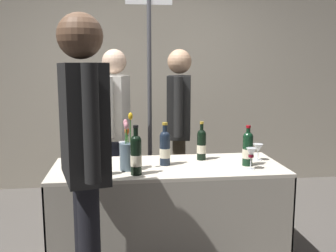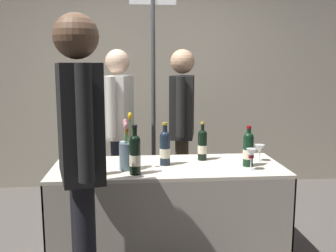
# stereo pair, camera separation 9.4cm
# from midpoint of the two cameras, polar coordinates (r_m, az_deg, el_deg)

# --- Properties ---
(back_partition) EXTENTS (7.78, 0.12, 2.99)m
(back_partition) POSITION_cam_midpoint_polar(r_m,az_deg,el_deg) (4.75, -1.59, 9.09)
(back_partition) COLOR #B2A893
(back_partition) RESTS_ON ground_plane
(tasting_table) EXTENTS (1.71, 0.68, 0.75)m
(tasting_table) POSITION_cam_midpoint_polar(r_m,az_deg,el_deg) (2.93, 0.93, -10.38)
(tasting_table) COLOR beige
(tasting_table) RESTS_ON ground_plane
(featured_wine_bottle) EXTENTS (0.07, 0.07, 0.29)m
(featured_wine_bottle) POSITION_cam_midpoint_polar(r_m,az_deg,el_deg) (2.64, -9.11, -4.62)
(featured_wine_bottle) COLOR #38230F
(featured_wine_bottle) RESTS_ON tasting_table
(display_bottle_0) EXTENTS (0.08, 0.08, 0.31)m
(display_bottle_0) POSITION_cam_midpoint_polar(r_m,az_deg,el_deg) (2.77, -12.07, -3.74)
(display_bottle_0) COLOR #38230F
(display_bottle_0) RESTS_ON tasting_table
(display_bottle_1) EXTENTS (0.08, 0.08, 0.32)m
(display_bottle_1) POSITION_cam_midpoint_polar(r_m,az_deg,el_deg) (2.85, 0.49, -3.18)
(display_bottle_1) COLOR #192333
(display_bottle_1) RESTS_ON tasting_table
(display_bottle_2) EXTENTS (0.08, 0.08, 0.34)m
(display_bottle_2) POSITION_cam_midpoint_polar(r_m,az_deg,el_deg) (2.61, -3.94, -4.17)
(display_bottle_2) COLOR black
(display_bottle_2) RESTS_ON tasting_table
(display_bottle_3) EXTENTS (0.08, 0.08, 0.30)m
(display_bottle_3) POSITION_cam_midpoint_polar(r_m,az_deg,el_deg) (2.89, 12.85, -3.33)
(display_bottle_3) COLOR black
(display_bottle_3) RESTS_ON tasting_table
(display_bottle_4) EXTENTS (0.07, 0.07, 0.31)m
(display_bottle_4) POSITION_cam_midpoint_polar(r_m,az_deg,el_deg) (3.02, 6.06, -2.75)
(display_bottle_4) COLOR black
(display_bottle_4) RESTS_ON tasting_table
(wine_glass_near_vendor) EXTENTS (0.07, 0.07, 0.16)m
(wine_glass_near_vendor) POSITION_cam_midpoint_polar(r_m,az_deg,el_deg) (2.80, 13.30, -4.17)
(wine_glass_near_vendor) COLOR silver
(wine_glass_near_vendor) RESTS_ON tasting_table
(wine_glass_mid) EXTENTS (0.08, 0.08, 0.13)m
(wine_glass_mid) POSITION_cam_midpoint_polar(r_m,az_deg,el_deg) (3.07, 14.39, -3.39)
(wine_glass_mid) COLOR silver
(wine_glass_mid) RESTS_ON tasting_table
(wine_glass_near_taster) EXTENTS (0.06, 0.06, 0.14)m
(wine_glass_near_taster) POSITION_cam_midpoint_polar(r_m,az_deg,el_deg) (3.06, -5.79, -3.00)
(wine_glass_near_taster) COLOR silver
(wine_glass_near_taster) RESTS_ON tasting_table
(flower_vase) EXTENTS (0.11, 0.11, 0.42)m
(flower_vase) POSITION_cam_midpoint_polar(r_m,az_deg,el_deg) (2.74, -5.23, -4.09)
(flower_vase) COLOR slate
(flower_vase) RESTS_ON tasting_table
(vendor_presenter) EXTENTS (0.28, 0.55, 1.64)m
(vendor_presenter) POSITION_cam_midpoint_polar(r_m,az_deg,el_deg) (3.61, 2.87, 0.87)
(vendor_presenter) COLOR #4C4233
(vendor_presenter) RESTS_ON ground_plane
(vendor_assistant) EXTENTS (0.29, 0.56, 1.64)m
(vendor_assistant) POSITION_cam_midpoint_polar(r_m,az_deg,el_deg) (3.61, -6.68, 0.86)
(vendor_assistant) COLOR #2D3347
(vendor_assistant) RESTS_ON ground_plane
(taster_foreground_right) EXTENTS (0.31, 0.60, 1.77)m
(taster_foreground_right) POSITION_cam_midpoint_polar(r_m,az_deg,el_deg) (2.14, -11.84, -2.41)
(taster_foreground_right) COLOR black
(taster_foreground_right) RESTS_ON ground_plane
(booth_signpost) EXTENTS (0.46, 0.04, 2.30)m
(booth_signpost) POSITION_cam_midpoint_polar(r_m,az_deg,el_deg) (3.89, -1.53, 7.46)
(booth_signpost) COLOR #47474C
(booth_signpost) RESTS_ON ground_plane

